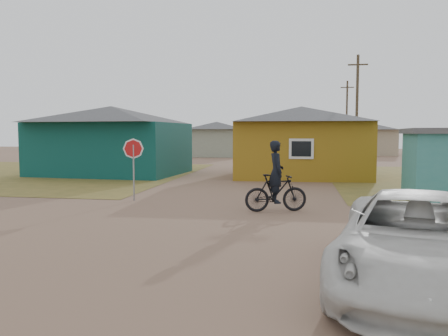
# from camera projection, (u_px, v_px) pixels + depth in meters

# --- Properties ---
(ground) EXTENTS (120.00, 120.00, 0.00)m
(ground) POSITION_uv_depth(u_px,v_px,m) (205.00, 228.00, 11.20)
(ground) COLOR #805F4A
(grass_nw) EXTENTS (20.00, 18.00, 0.00)m
(grass_nw) POSITION_uv_depth(u_px,v_px,m) (23.00, 173.00, 26.29)
(grass_nw) COLOR olive
(grass_nw) RESTS_ON ground
(house_teal) EXTENTS (8.93, 7.08, 4.00)m
(house_teal) POSITION_uv_depth(u_px,v_px,m) (112.00, 139.00, 25.71)
(house_teal) COLOR #0A3935
(house_teal) RESTS_ON ground
(house_yellow) EXTENTS (7.72, 6.76, 3.90)m
(house_yellow) POSITION_uv_depth(u_px,v_px,m) (301.00, 141.00, 24.38)
(house_yellow) COLOR #906916
(house_yellow) RESTS_ON ground
(house_pale_west) EXTENTS (7.04, 6.15, 3.60)m
(house_pale_west) POSITION_uv_depth(u_px,v_px,m) (217.00, 138.00, 45.46)
(house_pale_west) COLOR gray
(house_pale_west) RESTS_ON ground
(house_beige_east) EXTENTS (6.95, 6.05, 3.60)m
(house_beige_east) POSITION_uv_depth(u_px,v_px,m) (367.00, 138.00, 48.71)
(house_beige_east) COLOR tan
(house_beige_east) RESTS_ON ground
(house_pale_north) EXTENTS (6.28, 5.81, 3.40)m
(house_pale_north) POSITION_uv_depth(u_px,v_px,m) (175.00, 138.00, 58.59)
(house_pale_north) COLOR gray
(house_pale_north) RESTS_ON ground
(utility_pole_near) EXTENTS (1.40, 0.20, 8.00)m
(utility_pole_near) POSITION_uv_depth(u_px,v_px,m) (357.00, 109.00, 31.41)
(utility_pole_near) COLOR #4A3C2C
(utility_pole_near) RESTS_ON ground
(utility_pole_far) EXTENTS (1.40, 0.20, 8.00)m
(utility_pole_far) POSITION_uv_depth(u_px,v_px,m) (347.00, 117.00, 46.97)
(utility_pole_far) COLOR #4A3C2C
(utility_pole_far) RESTS_ON ground
(stop_sign) EXTENTS (0.73, 0.08, 2.24)m
(stop_sign) POSITION_uv_depth(u_px,v_px,m) (133.00, 155.00, 15.55)
(stop_sign) COLOR gray
(stop_sign) RESTS_ON ground
(cyclist) EXTENTS (2.02, 1.10, 2.20)m
(cyclist) POSITION_uv_depth(u_px,v_px,m) (276.00, 186.00, 13.43)
(cyclist) COLOR black
(cyclist) RESTS_ON ground
(vehicle) EXTENTS (3.54, 5.73, 1.48)m
(vehicle) POSITION_uv_depth(u_px,v_px,m) (420.00, 241.00, 6.80)
(vehicle) COLOR silver
(vehicle) RESTS_ON ground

